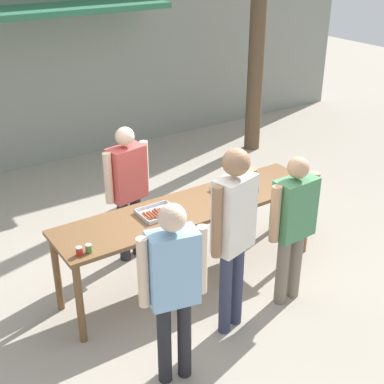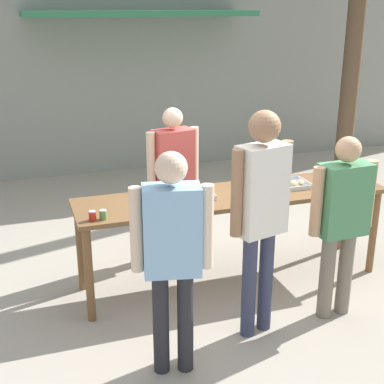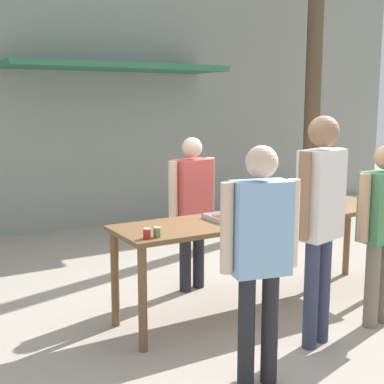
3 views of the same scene
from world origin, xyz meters
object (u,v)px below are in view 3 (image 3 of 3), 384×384
(food_tray_sausages, at_px, (229,217))
(person_customer_with_cup, at_px, (383,221))
(condiment_jar_ketchup, at_px, (157,232))
(beer_cup, at_px, (381,200))
(condiment_jar_mustard, at_px, (147,233))
(utility_pole, at_px, (316,18))
(person_server_behind_table, at_px, (192,201))
(food_tray_buns, at_px, (308,206))
(person_customer_holding_hotdog, at_px, (260,245))
(person_customer_waiting_in_line, at_px, (320,209))

(food_tray_sausages, height_order, person_customer_with_cup, person_customer_with_cup)
(condiment_jar_ketchup, height_order, beer_cup, beer_cup)
(person_customer_with_cup, bearing_deg, condiment_jar_mustard, -20.50)
(beer_cup, distance_m, utility_pole, 3.99)
(person_server_behind_table, bearing_deg, utility_pole, 19.18)
(food_tray_sausages, bearing_deg, condiment_jar_mustard, -164.36)
(condiment_jar_ketchup, xyz_separation_m, beer_cup, (2.52, 0.02, 0.01))
(food_tray_sausages, xyz_separation_m, beer_cup, (1.68, -0.24, 0.04))
(person_server_behind_table, bearing_deg, condiment_jar_ketchup, -142.43)
(food_tray_buns, height_order, beer_cup, beer_cup)
(beer_cup, xyz_separation_m, utility_pole, (1.67, 2.84, 2.25))
(condiment_jar_ketchup, distance_m, beer_cup, 2.52)
(person_server_behind_table, bearing_deg, person_customer_holding_hotdog, -117.31)
(condiment_jar_mustard, height_order, utility_pole, utility_pole)
(food_tray_sausages, height_order, condiment_jar_ketchup, condiment_jar_ketchup)
(person_server_behind_table, bearing_deg, condiment_jar_mustard, -145.21)
(food_tray_sausages, xyz_separation_m, person_customer_waiting_in_line, (0.25, -0.88, 0.20))
(person_server_behind_table, bearing_deg, beer_cup, -40.65)
(food_tray_sausages, xyz_separation_m, person_customer_holding_hotdog, (-0.52, -1.14, 0.09))
(person_customer_holding_hotdog, bearing_deg, person_customer_with_cup, -157.37)
(food_tray_buns, xyz_separation_m, utility_pole, (2.42, 2.59, 2.28))
(beer_cup, height_order, person_server_behind_table, person_server_behind_table)
(condiment_jar_mustard, xyz_separation_m, condiment_jar_ketchup, (0.08, -0.01, 0.00))
(food_tray_buns, bearing_deg, person_customer_with_cup, -86.77)
(person_server_behind_table, height_order, person_customer_holding_hotdog, person_customer_holding_hotdog)
(condiment_jar_mustard, distance_m, utility_pole, 5.62)
(condiment_jar_ketchup, height_order, person_customer_holding_hotdog, person_customer_holding_hotdog)
(food_tray_buns, bearing_deg, person_customer_waiting_in_line, -127.84)
(utility_pole, bearing_deg, person_server_behind_table, -150.38)
(utility_pole, bearing_deg, beer_cup, -120.48)
(utility_pole, bearing_deg, person_customer_holding_hotdog, -136.06)
(person_customer_holding_hotdog, bearing_deg, person_server_behind_table, -94.69)
(condiment_jar_ketchup, bearing_deg, utility_pole, 34.30)
(person_customer_with_cup, distance_m, utility_pole, 4.76)
(food_tray_sausages, bearing_deg, food_tray_buns, 0.17)
(beer_cup, height_order, person_customer_waiting_in_line, person_customer_waiting_in_line)
(food_tray_sausages, distance_m, person_customer_waiting_in_line, 0.94)
(food_tray_sausages, bearing_deg, person_customer_with_cup, -41.18)
(person_customer_holding_hotdog, xyz_separation_m, person_customer_waiting_in_line, (0.77, 0.26, 0.12))
(condiment_jar_mustard, xyz_separation_m, person_customer_with_cup, (1.91, -0.60, 0.00))
(beer_cup, distance_m, person_customer_waiting_in_line, 1.58)
(food_tray_sausages, relative_size, food_tray_buns, 0.87)
(condiment_jar_ketchup, bearing_deg, person_customer_waiting_in_line, -29.57)
(condiment_jar_mustard, relative_size, utility_pole, 0.01)
(condiment_jar_ketchup, relative_size, person_customer_with_cup, 0.05)
(food_tray_sausages, distance_m, person_customer_with_cup, 1.31)
(condiment_jar_ketchup, xyz_separation_m, person_customer_with_cup, (1.83, -0.60, 0.00))
(condiment_jar_mustard, xyz_separation_m, person_customer_waiting_in_line, (1.17, -0.62, 0.18))
(person_customer_waiting_in_line, bearing_deg, person_customer_holding_hotdog, 3.85)
(person_customer_waiting_in_line, bearing_deg, beer_cup, -170.44)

